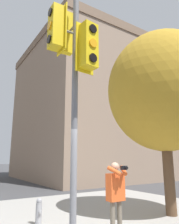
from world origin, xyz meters
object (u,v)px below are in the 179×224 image
Objects in this scene: person_photographer at (116,193)px; street_tree at (163,91)px; traffic_signal_pole at (71,63)px; fire_hydrant at (39,211)px.

street_tree is at bearing 15.14° from person_photographer.
traffic_signal_pole is 7.86× the size of fire_hydrant.
traffic_signal_pole is at bearing -164.78° from street_tree.
traffic_signal_pole reaches higher than person_photographer.
traffic_signal_pole is at bearing -164.63° from person_photographer.
fire_hydrant is at bearing 114.47° from person_photographer.
fire_hydrant is at bearing 160.61° from street_tree.
traffic_signal_pole is 0.87× the size of street_tree.
person_photographer is 4.37m from street_tree.
fire_hydrant is (-3.93, 1.38, -3.81)m from street_tree.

